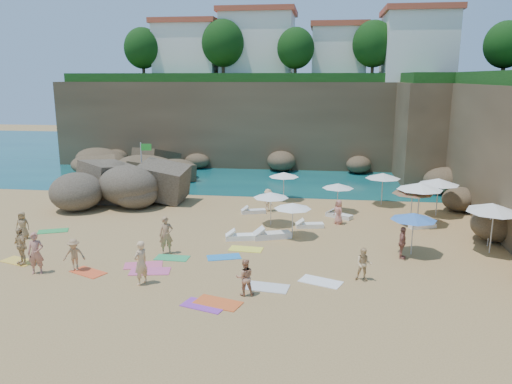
# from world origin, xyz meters

# --- Properties ---
(ground) EXTENTS (120.00, 120.00, 0.00)m
(ground) POSITION_xyz_m (0.00, 0.00, 0.00)
(ground) COLOR tan
(ground) RESTS_ON ground
(seawater) EXTENTS (120.00, 120.00, 0.00)m
(seawater) POSITION_xyz_m (0.00, 30.00, 0.00)
(seawater) COLOR #0C4751
(seawater) RESTS_ON ground
(cliff_back) EXTENTS (44.00, 8.00, 8.00)m
(cliff_back) POSITION_xyz_m (2.00, 25.00, 4.00)
(cliff_back) COLOR brown
(cliff_back) RESTS_ON ground
(cliff_corner) EXTENTS (10.00, 12.00, 8.00)m
(cliff_corner) POSITION_xyz_m (17.00, 20.00, 4.00)
(cliff_corner) COLOR brown
(cliff_corner) RESTS_ON ground
(rock_promontory) EXTENTS (12.00, 7.00, 2.00)m
(rock_promontory) POSITION_xyz_m (-11.00, 16.00, 0.00)
(rock_promontory) COLOR brown
(rock_promontory) RESTS_ON ground
(clifftop_buildings) EXTENTS (28.48, 9.48, 7.00)m
(clifftop_buildings) POSITION_xyz_m (2.96, 25.79, 11.24)
(clifftop_buildings) COLOR white
(clifftop_buildings) RESTS_ON cliff_back
(clifftop_trees) EXTENTS (35.60, 23.82, 4.40)m
(clifftop_trees) POSITION_xyz_m (4.78, 19.52, 11.26)
(clifftop_trees) COLOR #11380F
(clifftop_trees) RESTS_ON ground
(marina_masts) EXTENTS (3.10, 0.10, 6.00)m
(marina_masts) POSITION_xyz_m (-16.50, 30.00, 3.00)
(marina_masts) COLOR white
(marina_masts) RESTS_ON ground
(rock_outcrop) EXTENTS (7.89, 6.59, 2.77)m
(rock_outcrop) POSITION_xyz_m (-7.91, 7.12, 0.00)
(rock_outcrop) COLOR brown
(rock_outcrop) RESTS_ON ground
(flag_pole) EXTENTS (0.79, 0.13, 4.03)m
(flag_pole) POSITION_xyz_m (-6.68, 8.40, 2.57)
(flag_pole) COLOR silver
(flag_pole) RESTS_ON ground
(parasol_0) EXTENTS (2.09, 2.09, 1.98)m
(parasol_0) POSITION_xyz_m (3.10, 9.39, 1.82)
(parasol_0) COLOR silver
(parasol_0) RESTS_ON ground
(parasol_1) EXTENTS (2.32, 2.32, 2.20)m
(parasol_1) POSITION_xyz_m (9.78, 8.84, 2.02)
(parasol_1) COLOR silver
(parasol_1) RESTS_ON ground
(parasol_2) EXTENTS (2.64, 2.64, 2.49)m
(parasol_2) POSITION_xyz_m (11.37, 4.50, 2.29)
(parasol_2) COLOR silver
(parasol_2) RESTS_ON ground
(parasol_4) EXTENTS (2.50, 2.50, 2.36)m
(parasol_4) POSITION_xyz_m (12.87, 6.62, 2.17)
(parasol_4) COLOR silver
(parasol_4) RESTS_ON ground
(parasol_5) EXTENTS (2.07, 2.07, 1.95)m
(parasol_5) POSITION_xyz_m (2.84, 3.25, 1.79)
(parasol_5) COLOR silver
(parasol_5) RESTS_ON ground
(parasol_6) EXTENTS (2.35, 2.35, 2.22)m
(parasol_6) POSITION_xyz_m (10.95, 4.35, 2.04)
(parasol_6) COLOR silver
(parasol_6) RESTS_ON ground
(parasol_7) EXTENTS (1.99, 1.99, 1.88)m
(parasol_7) POSITION_xyz_m (6.76, 6.61, 1.72)
(parasol_7) COLOR silver
(parasol_7) RESTS_ON ground
(parasol_8) EXTENTS (2.39, 2.39, 2.26)m
(parasol_8) POSITION_xyz_m (14.26, 0.98, 2.08)
(parasol_8) COLOR silver
(parasol_8) RESTS_ON ground
(parasol_9) EXTENTS (2.01, 2.01, 1.90)m
(parasol_9) POSITION_xyz_m (4.23, 1.10, 1.75)
(parasol_9) COLOR silver
(parasol_9) RESTS_ON ground
(parasol_10) EXTENTS (2.21, 2.21, 2.09)m
(parasol_10) POSITION_xyz_m (10.16, -0.80, 1.92)
(parasol_10) COLOR silver
(parasol_10) RESTS_ON ground
(parasol_11) EXTENTS (2.61, 2.61, 2.47)m
(parasol_11) POSITION_xyz_m (14.03, -0.08, 2.26)
(parasol_11) COLOR silver
(parasol_11) RESTS_ON ground
(lounger_0) EXTENTS (1.67, 0.86, 0.25)m
(lounger_0) POSITION_xyz_m (5.12, 2.99, 0.12)
(lounger_0) COLOR white
(lounger_0) RESTS_ON ground
(lounger_1) EXTENTS (1.62, 0.96, 0.24)m
(lounger_1) POSITION_xyz_m (1.48, 5.61, 0.12)
(lounger_1) COLOR white
(lounger_1) RESTS_ON ground
(lounger_2) EXTENTS (1.61, 1.06, 0.24)m
(lounger_2) POSITION_xyz_m (11.53, 3.77, 0.12)
(lounger_2) COLOR white
(lounger_2) RESTS_ON ground
(lounger_3) EXTENTS (1.85, 0.97, 0.27)m
(lounger_3) POSITION_xyz_m (1.62, 0.33, 0.14)
(lounger_3) COLOR white
(lounger_3) RESTS_ON ground
(lounger_4) EXTENTS (1.71, 1.36, 0.26)m
(lounger_4) POSITION_xyz_m (6.86, 5.30, 0.13)
(lounger_4) COLOR silver
(lounger_4) RESTS_ON ground
(lounger_5) EXTENTS (2.14, 1.35, 0.32)m
(lounger_5) POSITION_xyz_m (3.17, 0.76, 0.16)
(lounger_5) COLOR silver
(lounger_5) RESTS_ON ground
(towel_1) EXTENTS (1.89, 1.30, 0.03)m
(towel_1) POSITION_xyz_m (-2.29, -3.98, 0.02)
(towel_1) COLOR #E45882
(towel_1) RESTS_ON ground
(towel_2) EXTENTS (1.80, 1.41, 0.03)m
(towel_2) POSITION_xyz_m (-4.42, -5.13, 0.01)
(towel_2) COLOR #F95527
(towel_2) RESTS_ON ground
(towel_3) EXTENTS (1.79, 1.37, 0.03)m
(towel_3) POSITION_xyz_m (-9.15, 0.36, 0.01)
(towel_3) COLOR green
(towel_3) RESTS_ON ground
(towel_4) EXTENTS (1.82, 1.28, 0.03)m
(towel_4) POSITION_xyz_m (-8.27, -4.27, 0.01)
(towel_4) COLOR yellow
(towel_4) RESTS_ON ground
(towel_5) EXTENTS (1.96, 1.16, 0.03)m
(towel_5) POSITION_xyz_m (3.58, -5.68, 0.02)
(towel_5) COLOR silver
(towel_5) RESTS_ON ground
(towel_6) EXTENTS (1.85, 1.31, 0.03)m
(towel_6) POSITION_xyz_m (1.44, -7.67, 0.01)
(towel_6) COLOR purple
(towel_6) RESTS_ON ground
(towel_8) EXTENTS (1.76, 1.27, 0.03)m
(towel_8) POSITION_xyz_m (1.17, -2.46, 0.01)
(towel_8) COLOR #2784D2
(towel_8) RESTS_ON ground
(towel_9) EXTENTS (1.90, 1.18, 0.03)m
(towel_9) POSITION_xyz_m (-1.74, -4.67, 0.02)
(towel_9) COLOR #DB558F
(towel_9) RESTS_ON ground
(towel_10) EXTENTS (1.98, 1.38, 0.03)m
(towel_10) POSITION_xyz_m (1.92, -7.38, 0.02)
(towel_10) COLOR orange
(towel_10) RESTS_ON ground
(towel_11) EXTENTS (1.62, 0.85, 0.03)m
(towel_11) POSITION_xyz_m (-1.26, -2.89, 0.01)
(towel_11) COLOR #30A860
(towel_11) RESTS_ON ground
(towel_12) EXTENTS (1.72, 0.95, 0.03)m
(towel_12) POSITION_xyz_m (2.05, -1.20, 0.01)
(towel_12) COLOR #FFF543
(towel_12) RESTS_ON ground
(towel_13) EXTENTS (1.95, 1.45, 0.03)m
(towel_13) POSITION_xyz_m (5.81, -4.82, 0.02)
(towel_13) COLOR white
(towel_13) RESTS_ON ground
(person_stand_0) EXTENTS (0.78, 0.61, 1.88)m
(person_stand_0) POSITION_xyz_m (-6.57, -5.52, 0.94)
(person_stand_0) COLOR #B5735F
(person_stand_0) RESTS_ON ground
(person_stand_1) EXTENTS (0.85, 0.74, 1.50)m
(person_stand_1) POSITION_xyz_m (2.83, -6.50, 0.75)
(person_stand_1) COLOR tan
(person_stand_1) RESTS_ON ground
(person_stand_2) EXTENTS (0.86, 0.99, 1.46)m
(person_stand_2) POSITION_xyz_m (2.35, 6.25, 0.73)
(person_stand_2) COLOR #DDB17D
(person_stand_2) RESTS_ON ground
(person_stand_3) EXTENTS (0.60, 0.98, 1.56)m
(person_stand_3) POSITION_xyz_m (9.60, -1.46, 0.78)
(person_stand_3) COLOR #A26251
(person_stand_3) RESTS_ON ground
(person_stand_4) EXTENTS (0.71, 0.80, 1.44)m
(person_stand_4) POSITION_xyz_m (6.76, 3.95, 0.72)
(person_stand_4) COLOR tan
(person_stand_4) RESTS_ON ground
(person_stand_5) EXTENTS (1.48, 0.75, 1.53)m
(person_stand_5) POSITION_xyz_m (-8.83, 6.32, 0.77)
(person_stand_5) COLOR tan
(person_stand_5) RESTS_ON ground
(person_stand_6) EXTENTS (0.72, 0.82, 1.89)m
(person_stand_6) POSITION_xyz_m (-1.61, -6.02, 0.95)
(person_stand_6) COLOR #E4B481
(person_stand_6) RESTS_ON ground
(person_lie_0) EXTENTS (1.30, 1.65, 0.39)m
(person_lie_0) POSITION_xyz_m (-5.07, -5.03, 0.19)
(person_lie_0) COLOR #AA8155
(person_lie_0) RESTS_ON ground
(person_lie_1) EXTENTS (1.79, 2.03, 0.43)m
(person_lie_1) POSITION_xyz_m (-7.87, -4.61, 0.21)
(person_lie_1) COLOR tan
(person_lie_1) RESTS_ON ground
(person_lie_2) EXTENTS (1.01, 1.57, 0.39)m
(person_lie_2) POSITION_xyz_m (-10.00, -1.09, 0.19)
(person_lie_2) COLOR #97774B
(person_lie_2) RESTS_ON ground
(person_lie_4) EXTENTS (1.27, 1.97, 0.44)m
(person_lie_4) POSITION_xyz_m (-1.69, -2.33, 0.22)
(person_lie_4) COLOR #A27A51
(person_lie_4) RESTS_ON ground
(person_lie_5) EXTENTS (0.83, 1.48, 0.53)m
(person_lie_5) POSITION_xyz_m (7.58, -4.44, 0.27)
(person_lie_5) COLOR #DDB67D
(person_lie_5) RESTS_ON ground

